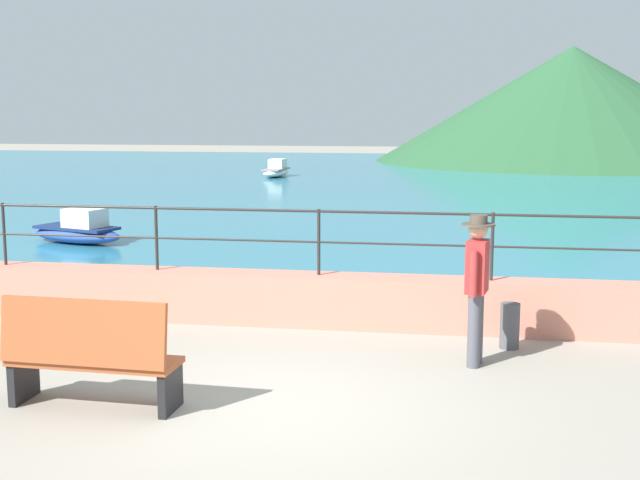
{
  "coord_description": "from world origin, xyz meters",
  "views": [
    {
      "loc": [
        1.83,
        -7.77,
        2.91
      ],
      "look_at": [
        -0.07,
        3.7,
        1.1
      ],
      "focal_mm": 46.81,
      "sensor_mm": 36.0,
      "label": 1
    }
  ],
  "objects_px": {
    "bollard": "(510,326)",
    "boat_1": "(78,231)",
    "bench_main": "(90,354)",
    "boat_2": "(276,171)",
    "person_walking": "(477,282)"
  },
  "relations": [
    {
      "from": "bollard",
      "to": "boat_1",
      "type": "distance_m",
      "value": 10.97
    },
    {
      "from": "bench_main",
      "to": "bollard",
      "type": "bearing_deg",
      "value": 34.19
    },
    {
      "from": "bollard",
      "to": "boat_1",
      "type": "bearing_deg",
      "value": 143.19
    },
    {
      "from": "boat_1",
      "to": "boat_2",
      "type": "height_order",
      "value": "same"
    },
    {
      "from": "boat_1",
      "to": "bollard",
      "type": "bearing_deg",
      "value": -36.81
    },
    {
      "from": "bench_main",
      "to": "boat_1",
      "type": "xyz_separation_m",
      "value": [
        -4.6,
        9.42,
        -0.23
      ]
    },
    {
      "from": "bench_main",
      "to": "bollard",
      "type": "height_order",
      "value": "bench_main"
    },
    {
      "from": "bench_main",
      "to": "person_walking",
      "type": "relative_size",
      "value": 0.98
    },
    {
      "from": "bench_main",
      "to": "boat_1",
      "type": "bearing_deg",
      "value": 116.02
    },
    {
      "from": "bench_main",
      "to": "bollard",
      "type": "relative_size",
      "value": 3.04
    },
    {
      "from": "boat_1",
      "to": "boat_2",
      "type": "relative_size",
      "value": 1.04
    },
    {
      "from": "person_walking",
      "to": "boat_2",
      "type": "height_order",
      "value": "person_walking"
    },
    {
      "from": "bollard",
      "to": "boat_1",
      "type": "height_order",
      "value": "boat_1"
    },
    {
      "from": "person_walking",
      "to": "boat_2",
      "type": "xyz_separation_m",
      "value": [
        -8.01,
        25.87,
        -0.65
      ]
    },
    {
      "from": "person_walking",
      "to": "boat_1",
      "type": "xyz_separation_m",
      "value": [
        -8.35,
        7.34,
        -0.65
      ]
    }
  ]
}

